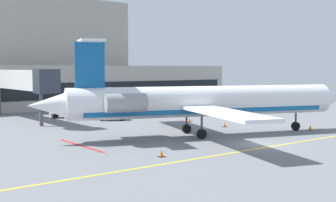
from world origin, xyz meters
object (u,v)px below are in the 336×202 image
object	(u,v)px
regional_jet	(201,102)
pushback_tractor	(109,113)
baggage_tug	(62,110)
fuel_tank	(172,101)

from	to	relation	value
regional_jet	pushback_tractor	size ratio (longest dim) A/B	8.17
baggage_tug	fuel_tank	bearing A→B (deg)	-7.47
pushback_tractor	fuel_tank	size ratio (longest dim) A/B	0.59
pushback_tractor	fuel_tank	world-z (taller)	fuel_tank
regional_jet	fuel_tank	size ratio (longest dim) A/B	4.85
pushback_tractor	regional_jet	bearing A→B (deg)	-87.94
regional_jet	pushback_tractor	distance (m)	16.89
fuel_tank	regional_jet	bearing A→B (deg)	-121.36
baggage_tug	pushback_tractor	distance (m)	7.20
regional_jet	baggage_tug	world-z (taller)	regional_jet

